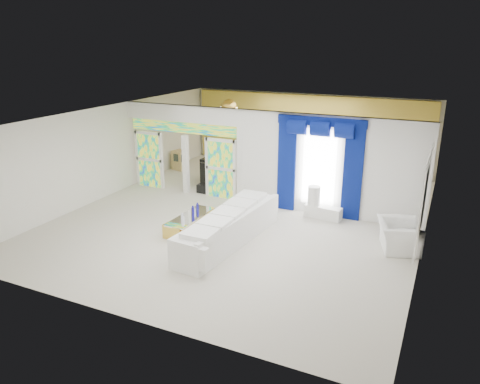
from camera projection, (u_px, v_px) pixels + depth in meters
The scene contains 22 objects.
floor at pixel (248, 214), 13.91m from camera, with size 12.00×12.00×0.00m, color #B7AF9E.
dividing_wall at pixel (328, 166), 13.43m from camera, with size 5.70×0.18×3.00m, color white.
dividing_header at pixel (182, 113), 15.05m from camera, with size 4.30×0.18×0.55m, color white.
stained_panel_left at pixel (149, 159), 16.17m from camera, with size 0.95×0.04×2.00m, color #994C3F.
stained_panel_right at pixel (221, 169), 15.03m from camera, with size 0.95×0.04×2.00m, color #994C3F.
stained_transom at pixel (182, 128), 15.20m from camera, with size 4.00×0.05×0.35m, color #994C3F.
window_pane at pixel (319, 168), 13.46m from camera, with size 1.00×0.02×2.30m, color white.
blue_drape_left at pixel (287, 166), 13.85m from camera, with size 0.55×0.10×2.80m, color #031249.
blue_drape_right at pixel (353, 173), 13.05m from camera, with size 0.55×0.10×2.80m, color #031249.
blue_pelmet at pixel (322, 121), 13.00m from camera, with size 2.60×0.12×0.25m, color #031249.
wall_mirror at pixel (425, 198), 10.58m from camera, with size 0.04×2.70×1.90m, color white.
gold_curtains at pixel (307, 131), 18.51m from camera, with size 9.70×0.12×2.90m, color #B5882B.
white_sofa at pixel (229, 229), 11.83m from camera, with size 0.85×3.97×0.76m, color white.
coffee_table at pixel (191, 223), 12.69m from camera, with size 0.58×1.74×0.39m, color gold.
console_table at pixel (323, 212), 13.51m from camera, with size 1.09×0.35×0.36m, color white.
table_lamp at pixel (314, 196), 13.48m from camera, with size 0.36×0.36×0.58m, color silver.
armchair at pixel (399, 236), 11.44m from camera, with size 1.13×0.99×0.73m, color white.
grand_piano at pixel (230, 168), 16.96m from camera, with size 1.47×1.93×0.97m, color black.
piano_bench at pixel (210, 189), 15.70m from camera, with size 0.88×0.34×0.29m, color black.
tv_console at pixel (180, 160), 18.52m from camera, with size 0.54×0.49×0.78m, color #A77A53.
chandelier at pixel (229, 107), 16.91m from camera, with size 0.60×0.60×0.60m, color gold.
decanters at pixel (192, 212), 12.68m from camera, with size 0.18×0.92×0.26m.
Camera 1 is at (5.28, -11.86, 5.04)m, focal length 34.18 mm.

